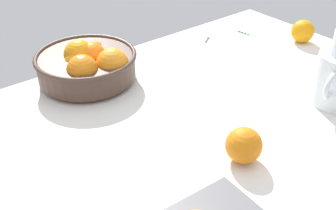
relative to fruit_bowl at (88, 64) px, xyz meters
The scene contains 6 objects.
ground_plane 33.81cm from the fruit_bowl, 81.15° to the right, with size 143.13×87.12×3.00cm, color white.
fruit_bowl is the anchor object (origin of this frame).
loose_orange_1 49.29cm from the fruit_bowl, 80.19° to the right, with size 7.58×7.58×7.58cm, color orange.
loose_orange_3 69.91cm from the fruit_bowl, 16.75° to the right, with size 7.28×7.28×7.28cm, color orange.
herb_sprig_0 43.98cm from the fruit_bowl, ahead, with size 4.77×3.28×0.96cm.
herb_sprig_1 57.56cm from the fruit_bowl, ahead, with size 1.34×6.09×0.99cm.
Camera 1 is at (-48.76, -56.76, 55.62)cm, focal length 43.60 mm.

